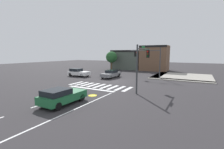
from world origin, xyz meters
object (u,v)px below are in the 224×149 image
(traffic_signal_northeast, at_px, (148,57))
(roadside_tree, at_px, (111,57))
(traffic_signal_southeast, at_px, (142,60))
(car_gray, at_px, (111,74))
(car_green, at_px, (62,96))
(car_white, at_px, (78,72))

(traffic_signal_northeast, relative_size, roadside_tree, 1.12)
(traffic_signal_southeast, xyz_separation_m, car_gray, (-8.04, 6.86, -2.95))
(car_gray, xyz_separation_m, roadside_tree, (-6.31, 11.44, 2.67))
(traffic_signal_southeast, relative_size, car_gray, 1.16)
(traffic_signal_northeast, bearing_deg, car_green, 82.72)
(car_white, height_order, car_green, car_white)
(traffic_signal_northeast, height_order, traffic_signal_southeast, traffic_signal_northeast)
(traffic_signal_northeast, height_order, car_gray, traffic_signal_northeast)
(traffic_signal_southeast, relative_size, roadside_tree, 1.09)
(traffic_signal_northeast, bearing_deg, car_white, 18.84)
(traffic_signal_northeast, relative_size, traffic_signal_southeast, 1.03)
(traffic_signal_northeast, distance_m, car_green, 18.20)
(car_white, bearing_deg, car_green, -53.52)
(traffic_signal_northeast, bearing_deg, car_gray, 24.13)
(car_gray, bearing_deg, traffic_signal_northeast, 114.13)
(traffic_signal_southeast, distance_m, roadside_tree, 23.25)
(traffic_signal_northeast, relative_size, car_white, 1.31)
(traffic_signal_southeast, height_order, roadside_tree, traffic_signal_southeast)
(car_white, xyz_separation_m, roadside_tree, (0.06, 12.97, 2.61))
(car_green, relative_size, roadside_tree, 0.85)
(traffic_signal_southeast, xyz_separation_m, car_green, (-4.36, -8.29, -2.91))
(car_green, bearing_deg, roadside_tree, 20.61)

